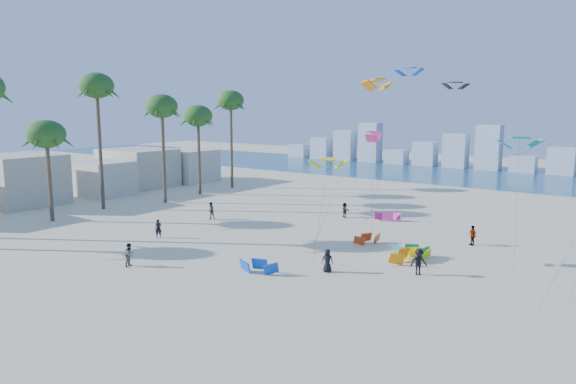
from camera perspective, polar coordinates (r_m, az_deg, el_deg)
The scene contains 10 objects.
ground at distance 36.23m, azimuth -19.43°, elevation -9.88°, with size 220.00×220.00×0.00m, color beige.
ocean at distance 96.08m, azimuth 18.62°, elevation 1.82°, with size 220.00×220.00×0.00m, color navy.
kitesurfer_near at distance 48.13m, azimuth -14.00°, elevation -3.91°, with size 0.61×0.40×1.67m, color black.
kitesurfer_mid at distance 40.17m, azimuth -16.95°, elevation -6.59°, with size 0.84×0.66×1.73m, color gray.
kitesurfers_far at distance 44.80m, azimuth 7.44°, elevation -4.64°, with size 35.81×17.99×1.87m.
grounded_kites at distance 43.15m, azimuth 9.31°, elevation -5.80°, with size 10.40×22.77×0.99m.
flying_kites at distance 44.70m, azimuth 15.37°, elevation 8.62°, with size 22.46×21.79×16.01m.
palm_row at distance 61.50m, azimuth -19.14°, elevation 8.48°, with size 7.94×44.80×15.43m.
beachfront_buildings at distance 74.48m, azimuth -21.07°, elevation 1.75°, with size 11.50×43.00×6.00m.
distant_skyline at distance 105.64m, azimuth 19.75°, elevation 4.07°, with size 85.00×3.00×8.40m.
Camera 1 is at (28.63, -19.00, 11.51)m, focal length 32.45 mm.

